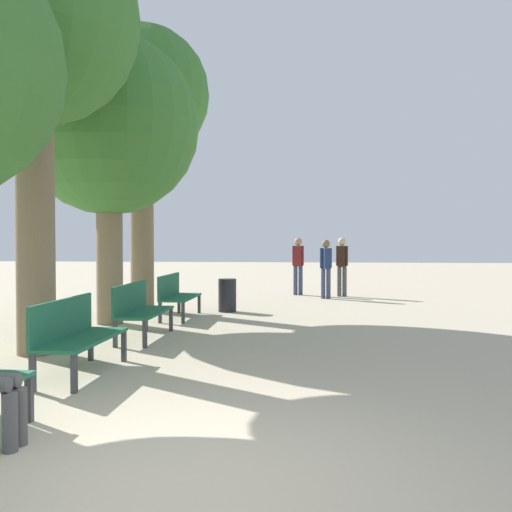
{
  "coord_description": "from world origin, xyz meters",
  "views": [
    {
      "loc": [
        0.95,
        -3.64,
        1.61
      ],
      "look_at": [
        0.21,
        3.92,
        1.41
      ],
      "focal_mm": 40.0,
      "sensor_mm": 36.0,
      "label": 1
    }
  ],
  "objects_px": {
    "bench_row_1": "(75,332)",
    "tree_row_1": "(33,27)",
    "tree_row_2": "(109,127)",
    "tree_row_3": "(141,98)",
    "pedestrian_near": "(298,262)",
    "trash_bin": "(227,295)",
    "pedestrian_far": "(326,265)",
    "bench_row_3": "(176,293)",
    "pedestrian_mid": "(342,263)",
    "bench_row_2": "(139,307)"
  },
  "relations": [
    {
      "from": "tree_row_1",
      "to": "tree_row_2",
      "type": "relative_size",
      "value": 1.11
    },
    {
      "from": "tree_row_1",
      "to": "pedestrian_mid",
      "type": "bearing_deg",
      "value": 61.84
    },
    {
      "from": "bench_row_1",
      "to": "tree_row_2",
      "type": "bearing_deg",
      "value": 104.5
    },
    {
      "from": "tree_row_2",
      "to": "tree_row_3",
      "type": "distance_m",
      "value": 2.41
    },
    {
      "from": "bench_row_1",
      "to": "bench_row_3",
      "type": "relative_size",
      "value": 1.0
    },
    {
      "from": "tree_row_3",
      "to": "trash_bin",
      "type": "xyz_separation_m",
      "value": [
        2.01,
        -0.06,
        -4.54
      ]
    },
    {
      "from": "tree_row_2",
      "to": "pedestrian_near",
      "type": "height_order",
      "value": "tree_row_2"
    },
    {
      "from": "pedestrian_mid",
      "to": "bench_row_2",
      "type": "bearing_deg",
      "value": -116.08
    },
    {
      "from": "bench_row_1",
      "to": "pedestrian_near",
      "type": "relative_size",
      "value": 0.99
    },
    {
      "from": "bench_row_2",
      "to": "trash_bin",
      "type": "xyz_separation_m",
      "value": [
        0.92,
        3.71,
        -0.15
      ]
    },
    {
      "from": "tree_row_2",
      "to": "tree_row_3",
      "type": "height_order",
      "value": "tree_row_3"
    },
    {
      "from": "pedestrian_near",
      "to": "pedestrian_far",
      "type": "xyz_separation_m",
      "value": [
        0.8,
        -1.03,
        -0.04
      ]
    },
    {
      "from": "bench_row_1",
      "to": "trash_bin",
      "type": "bearing_deg",
      "value": 81.64
    },
    {
      "from": "bench_row_1",
      "to": "tree_row_2",
      "type": "relative_size",
      "value": 0.3
    },
    {
      "from": "bench_row_3",
      "to": "pedestrian_far",
      "type": "distance_m",
      "value": 5.44
    },
    {
      "from": "tree_row_3",
      "to": "pedestrian_near",
      "type": "xyz_separation_m",
      "value": [
        3.52,
        4.18,
        -3.93
      ]
    },
    {
      "from": "bench_row_1",
      "to": "pedestrian_near",
      "type": "height_order",
      "value": "pedestrian_near"
    },
    {
      "from": "tree_row_3",
      "to": "trash_bin",
      "type": "height_order",
      "value": "tree_row_3"
    },
    {
      "from": "tree_row_2",
      "to": "pedestrian_mid",
      "type": "bearing_deg",
      "value": 51.27
    },
    {
      "from": "tree_row_1",
      "to": "pedestrian_far",
      "type": "xyz_separation_m",
      "value": [
        4.32,
        8.29,
        -3.7
      ]
    },
    {
      "from": "pedestrian_near",
      "to": "trash_bin",
      "type": "distance_m",
      "value": 4.54
    },
    {
      "from": "bench_row_3",
      "to": "tree_row_1",
      "type": "bearing_deg",
      "value": -105.35
    },
    {
      "from": "pedestrian_near",
      "to": "trash_bin",
      "type": "bearing_deg",
      "value": -109.67
    },
    {
      "from": "tree_row_3",
      "to": "bench_row_3",
      "type": "bearing_deg",
      "value": -47.82
    },
    {
      "from": "tree_row_2",
      "to": "pedestrian_mid",
      "type": "distance_m",
      "value": 8.19
    },
    {
      "from": "bench_row_1",
      "to": "pedestrian_mid",
      "type": "distance_m",
      "value": 10.85
    },
    {
      "from": "bench_row_1",
      "to": "pedestrian_far",
      "type": "distance_m",
      "value": 10.03
    },
    {
      "from": "pedestrian_near",
      "to": "bench_row_1",
      "type": "bearing_deg",
      "value": -103.05
    },
    {
      "from": "tree_row_1",
      "to": "bench_row_3",
      "type": "bearing_deg",
      "value": 74.65
    },
    {
      "from": "tree_row_2",
      "to": "tree_row_1",
      "type": "bearing_deg",
      "value": -90.0
    },
    {
      "from": "bench_row_2",
      "to": "trash_bin",
      "type": "height_order",
      "value": "bench_row_2"
    },
    {
      "from": "bench_row_1",
      "to": "bench_row_3",
      "type": "xyz_separation_m",
      "value": [
        0.0,
        5.14,
        0.0
      ]
    },
    {
      "from": "tree_row_3",
      "to": "bench_row_1",
      "type": "bearing_deg",
      "value": -80.3
    },
    {
      "from": "pedestrian_near",
      "to": "pedestrian_far",
      "type": "height_order",
      "value": "pedestrian_near"
    },
    {
      "from": "pedestrian_far",
      "to": "bench_row_3",
      "type": "bearing_deg",
      "value": -126.72
    },
    {
      "from": "bench_row_1",
      "to": "tree_row_3",
      "type": "height_order",
      "value": "tree_row_3"
    },
    {
      "from": "tree_row_3",
      "to": "pedestrian_mid",
      "type": "height_order",
      "value": "tree_row_3"
    },
    {
      "from": "bench_row_2",
      "to": "bench_row_3",
      "type": "xyz_separation_m",
      "value": [
        0.0,
        2.57,
        0.0
      ]
    },
    {
      "from": "pedestrian_mid",
      "to": "trash_bin",
      "type": "distance_m",
      "value": 4.84
    },
    {
      "from": "tree_row_2",
      "to": "bench_row_3",
      "type": "bearing_deg",
      "value": 41.42
    },
    {
      "from": "bench_row_1",
      "to": "tree_row_1",
      "type": "relative_size",
      "value": 0.27
    },
    {
      "from": "pedestrian_near",
      "to": "bench_row_3",
      "type": "bearing_deg",
      "value": -114.39
    },
    {
      "from": "tree_row_1",
      "to": "pedestrian_mid",
      "type": "relative_size",
      "value": 3.64
    },
    {
      "from": "pedestrian_near",
      "to": "pedestrian_mid",
      "type": "height_order",
      "value": "pedestrian_mid"
    },
    {
      "from": "bench_row_1",
      "to": "tree_row_2",
      "type": "distance_m",
      "value": 5.45
    },
    {
      "from": "tree_row_2",
      "to": "trash_bin",
      "type": "relative_size",
      "value": 7.48
    },
    {
      "from": "bench_row_1",
      "to": "tree_row_3",
      "type": "xyz_separation_m",
      "value": [
        -1.08,
        6.34,
        4.39
      ]
    },
    {
      "from": "pedestrian_far",
      "to": "trash_bin",
      "type": "height_order",
      "value": "pedestrian_far"
    },
    {
      "from": "tree_row_2",
      "to": "pedestrian_far",
      "type": "relative_size",
      "value": 3.4
    },
    {
      "from": "bench_row_3",
      "to": "tree_row_1",
      "type": "xyz_separation_m",
      "value": [
        -1.08,
        -3.94,
        4.12
      ]
    }
  ]
}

